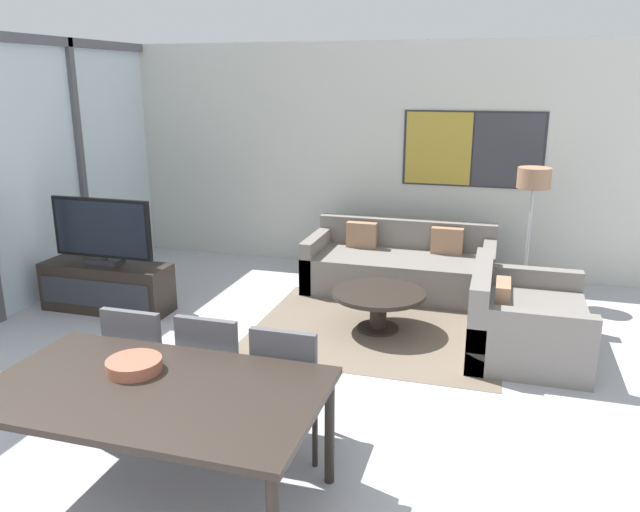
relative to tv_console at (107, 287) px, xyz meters
The scene contains 13 objects.
wall_back 3.47m from the tv_console, 47.08° to the left, with size 7.14×0.09×2.80m.
area_rug 2.86m from the tv_console, ahead, with size 2.36×2.01×0.01m.
tv_console is the anchor object (origin of this frame).
television 0.60m from the tv_console, 90.00° to the left, with size 1.12×0.20×0.69m.
sofa_main 3.25m from the tv_console, 29.02° to the left, with size 2.10×1.00×0.75m.
sofa_side 4.13m from the tv_console, ahead, with size 1.00×1.36×0.75m.
coffee_table 2.85m from the tv_console, ahead, with size 0.90×0.90×0.39m.
dining_table 3.43m from the tv_console, 50.69° to the right, with size 1.86×1.07×0.74m.
dining_chair_left 2.50m from the tv_console, 49.26° to the right, with size 0.46×0.46×0.90m.
dining_chair_centre 2.86m from the tv_console, 40.82° to the right, with size 0.46×0.46×0.90m.
dining_chair_right 3.31m from the tv_console, 35.34° to the right, with size 0.46×0.46×0.90m.
fruit_bowl 3.21m from the tv_console, 51.89° to the right, with size 0.32×0.32×0.07m.
floor_lamp 4.64m from the tv_console, 21.51° to the left, with size 0.35×0.35×1.45m.
Camera 1 is at (1.72, -1.74, 2.36)m, focal length 35.00 mm.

